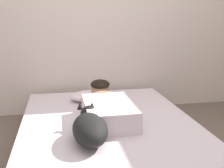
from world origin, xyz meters
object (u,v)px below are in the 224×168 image
Objects in this scene: pillow at (93,96)px; person_lying at (106,106)px; dog at (90,127)px; cell_phone at (98,124)px; coffee_cup at (116,101)px; bed at (108,133)px.

person_lying is (0.06, -0.51, 0.05)m from pillow.
dog is at bearing -113.83° from person_lying.
coffee_cup is at bearing 62.59° from cell_phone.
cell_phone is (-0.10, -0.12, 0.15)m from bed.
bed is 3.78× the size of pillow.
pillow is (-0.06, 0.57, 0.20)m from bed.
pillow is 0.57× the size of person_lying.
dog reaches higher than bed.
bed is 15.73× the size of coffee_cup.
cell_phone is at bearing -119.63° from person_lying.
pillow reaches higher than cell_phone.
bed is at bearing -88.38° from person_lying.
cell_phone is (0.10, 0.28, -0.10)m from dog.
pillow reaches higher than coffee_cup.
pillow is 0.70m from cell_phone.
pillow is 0.90× the size of dog.
dog is 0.32m from cell_phone.
person_lying reaches higher than pillow.
dog reaches higher than cell_phone.
cell_phone is at bearing 70.14° from dog.
dog is at bearing -117.04° from bed.
dog is (-0.20, -0.46, -0.00)m from person_lying.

